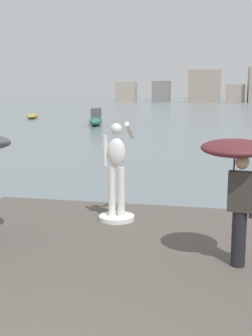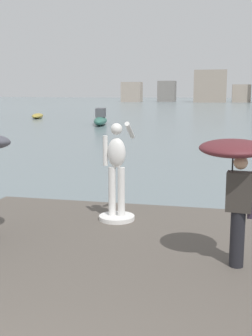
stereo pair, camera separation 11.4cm
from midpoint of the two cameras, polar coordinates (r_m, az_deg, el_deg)
The scene contains 7 objects.
ground_plane at distance 42.44m, azimuth 10.39°, elevation 5.70°, with size 400.00×400.00×0.00m, color slate.
pier at distance 5.72m, azimuth -8.32°, elevation -20.07°, with size 7.06×10.62×0.40m, color #564F47.
statue_white_figure at distance 8.99m, azimuth -0.87°, elevation -1.32°, with size 0.75×0.94×2.06m.
onlooker_right at distance 6.69m, azimuth 14.65°, elevation 0.07°, with size 1.12×1.13×1.98m.
boat_near at distance 40.84m, azimuth -3.30°, elevation 6.46°, with size 2.20×5.41×1.55m.
boat_leftward at distance 52.20m, azimuth -11.51°, elevation 6.75°, with size 2.22×4.38×0.57m.
distant_skyline at distance 135.98m, azimuth 14.61°, elevation 10.26°, with size 58.28×11.70×10.31m.
Camera 2 is at (1.91, -2.28, 3.06)m, focal length 46.30 mm.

